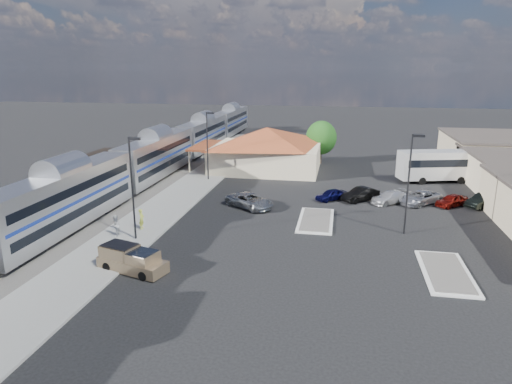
% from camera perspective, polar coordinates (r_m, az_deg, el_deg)
% --- Properties ---
extents(ground, '(280.00, 280.00, 0.00)m').
position_cam_1_polar(ground, '(43.33, 2.02, -4.18)').
color(ground, black).
rests_on(ground, ground).
extents(railbed, '(16.00, 100.00, 0.12)m').
position_cam_1_polar(railbed, '(57.29, -17.92, -0.00)').
color(railbed, '#4C4944').
rests_on(railbed, ground).
extents(platform, '(5.50, 92.00, 0.18)m').
position_cam_1_polar(platform, '(51.82, -10.18, -1.03)').
color(platform, gray).
rests_on(platform, ground).
extents(passenger_train, '(3.00, 104.00, 5.55)m').
position_cam_1_polar(passenger_train, '(62.38, -12.25, 4.25)').
color(passenger_train, silver).
rests_on(passenger_train, ground).
extents(freight_cars, '(2.80, 46.00, 4.00)m').
position_cam_1_polar(freight_cars, '(58.95, -20.30, 2.08)').
color(freight_cars, black).
rests_on(freight_cars, ground).
extents(station_depot, '(18.35, 12.24, 6.20)m').
position_cam_1_polar(station_depot, '(66.24, 1.30, 5.46)').
color(station_depot, beige).
rests_on(station_depot, ground).
extents(traffic_island_south, '(3.30, 7.50, 0.21)m').
position_cam_1_polar(traffic_island_south, '(44.80, 7.48, -3.50)').
color(traffic_island_south, silver).
rests_on(traffic_island_south, ground).
extents(traffic_island_north, '(3.30, 7.50, 0.21)m').
position_cam_1_polar(traffic_island_north, '(36.30, 22.65, -9.23)').
color(traffic_island_north, silver).
rests_on(traffic_island_north, ground).
extents(lamp_plat_s, '(1.08, 0.25, 9.00)m').
position_cam_1_polar(lamp_plat_s, '(39.42, -15.16, 1.40)').
color(lamp_plat_s, black).
rests_on(lamp_plat_s, ground).
extents(lamp_plat_n, '(1.08, 0.25, 9.00)m').
position_cam_1_polar(lamp_plat_n, '(59.59, -6.03, 6.42)').
color(lamp_plat_n, black).
rests_on(lamp_plat_n, ground).
extents(lamp_lot, '(1.08, 0.25, 9.00)m').
position_cam_1_polar(lamp_lot, '(41.84, 18.70, 1.91)').
color(lamp_lot, black).
rests_on(lamp_lot, ground).
extents(tree_depot, '(4.71, 4.71, 6.63)m').
position_cam_1_polar(tree_depot, '(71.23, 8.16, 6.73)').
color(tree_depot, '#382314').
rests_on(tree_depot, ground).
extents(pickup_truck, '(5.59, 3.30, 1.82)m').
position_cam_1_polar(pickup_truck, '(34.81, -15.19, -8.23)').
color(pickup_truck, tan).
rests_on(pickup_truck, ground).
extents(suv, '(6.05, 5.22, 1.55)m').
position_cam_1_polar(suv, '(48.45, -0.81, -1.09)').
color(suv, '#929599').
rests_on(suv, ground).
extents(coach_bus, '(13.01, 6.03, 4.09)m').
position_cam_1_polar(coach_bus, '(64.27, 22.85, 3.25)').
color(coach_bus, silver).
rests_on(coach_bus, ground).
extents(person_a, '(0.53, 0.73, 1.88)m').
position_cam_1_polar(person_a, '(42.87, -14.12, -3.29)').
color(person_a, '#B5C33D').
rests_on(person_a, platform).
extents(person_b, '(0.89, 1.05, 1.88)m').
position_cam_1_polar(person_b, '(41.73, -17.18, -4.03)').
color(person_b, beige).
rests_on(person_b, platform).
extents(parked_car_a, '(3.83, 3.53, 1.27)m').
position_cam_1_polar(parked_car_a, '(51.91, 9.38, -0.34)').
color(parked_car_a, '#0C0C3C').
rests_on(parked_car_a, ground).
extents(parked_car_b, '(4.48, 4.22, 1.51)m').
position_cam_1_polar(parked_car_b, '(52.22, 12.91, -0.30)').
color(parked_car_b, black).
rests_on(parked_car_b, ground).
extents(parked_car_c, '(4.80, 4.41, 1.35)m').
position_cam_1_polar(parked_car_c, '(52.20, 16.42, -0.64)').
color(parked_car_c, silver).
rests_on(parked_car_c, ground).
extents(parked_car_d, '(5.44, 5.38, 1.46)m').
position_cam_1_polar(parked_car_d, '(52.90, 19.84, -0.66)').
color(parked_car_d, '#97999F').
rests_on(parked_car_d, ground).
extents(parked_car_e, '(3.99, 3.68, 1.32)m').
position_cam_1_polar(parked_car_e, '(53.26, 23.27, -0.97)').
color(parked_car_e, maroon).
rests_on(parked_car_e, ground).
extents(parked_car_f, '(4.30, 4.05, 1.44)m').
position_cam_1_polar(parked_car_f, '(54.33, 26.50, -0.98)').
color(parked_car_f, black).
rests_on(parked_car_f, ground).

